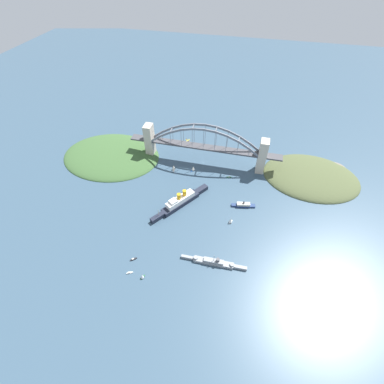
{
  "coord_description": "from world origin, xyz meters",
  "views": [
    {
      "loc": [
        -63.6,
        343.56,
        281.48
      ],
      "look_at": [
        0.0,
        80.37,
        8.0
      ],
      "focal_mm": 25.15,
      "sensor_mm": 36.0,
      "label": 1
    }
  ],
  "objects": [
    {
      "name": "headland_east_shore",
      "position": [
        153.05,
        19.42,
        0.0
      ],
      "size": [
        163.88,
        130.1,
        18.22
      ],
      "color": "#3D6033",
      "rests_on": "ground"
    },
    {
      "name": "naval_cruiser",
      "position": [
        -50.68,
        180.74,
        2.86
      ],
      "size": [
        77.25,
        8.24,
        16.65
      ],
      "color": "gray",
      "rests_on": "ground"
    },
    {
      "name": "small_boat_3",
      "position": [
        -60.83,
        116.36,
        4.48
      ],
      "size": [
        6.04,
        7.72,
        9.57
      ],
      "color": "silver",
      "rests_on": "ground"
    },
    {
      "name": "ocean_liner",
      "position": [
        11.44,
        100.31,
        6.51
      ],
      "size": [
        63.13,
        86.08,
        22.68
      ],
      "color": "#1E2333",
      "rests_on": "ground"
    },
    {
      "name": "harbor_ferry_steamer",
      "position": [
        -74.57,
        83.03,
        2.6
      ],
      "size": [
        33.22,
        11.11,
        8.39
      ],
      "color": "navy",
      "rests_on": "ground"
    },
    {
      "name": "small_boat_2",
      "position": [
        23.96,
        217.36,
        3.35
      ],
      "size": [
        4.61,
        6.46,
        7.19
      ],
      "color": "#2D6B3D",
      "rests_on": "ground"
    },
    {
      "name": "harbor_arch_bridge",
      "position": [
        -0.0,
        0.0,
        30.3
      ],
      "size": [
        242.24,
        17.86,
        67.55
      ],
      "color": "beige",
      "rests_on": "ground"
    },
    {
      "name": "small_boat_4",
      "position": [
        40.29,
        215.35,
        0.79
      ],
      "size": [
        7.33,
        4.49,
        2.23
      ],
      "color": "silver",
      "rests_on": "ground"
    },
    {
      "name": "headland_west_shore",
      "position": [
        -171.99,
        -3.68,
        0.0
      ],
      "size": [
        145.33,
        112.65,
        23.1
      ],
      "color": "#515B38",
      "rests_on": "ground"
    },
    {
      "name": "seaplane_taxiing_near_bridge",
      "position": [
        39.71,
        -50.48,
        1.9
      ],
      "size": [
        8.4,
        8.63,
        4.8
      ],
      "color": "#B7B7B2",
      "rests_on": "ground"
    },
    {
      "name": "ground_plane",
      "position": [
        0.0,
        0.0,
        0.0
      ],
      "size": [
        1400.0,
        1400.0,
        0.0
      ],
      "primitive_type": "plane",
      "color": "#385166"
    },
    {
      "name": "small_boat_1",
      "position": [
        11.59,
        24.66,
        4.13
      ],
      "size": [
        6.96,
        8.68,
        8.75
      ],
      "color": "#234C8C",
      "rests_on": "ground"
    },
    {
      "name": "small_boat_6",
      "position": [
        -46.66,
        27.56,
        0.69
      ],
      "size": [
        8.46,
        3.22,
        1.96
      ],
      "color": "#2D6B3D",
      "rests_on": "ground"
    },
    {
      "name": "small_boat_5",
      "position": [
        42.31,
        30.36,
        4.49
      ],
      "size": [
        7.02,
        10.17,
        9.68
      ],
      "color": "silver",
      "rests_on": "ground"
    },
    {
      "name": "small_boat_0",
      "position": [
        42.76,
        198.08,
        0.81
      ],
      "size": [
        7.29,
        6.42,
        2.27
      ],
      "color": "black",
      "rests_on": "ground"
    }
  ]
}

